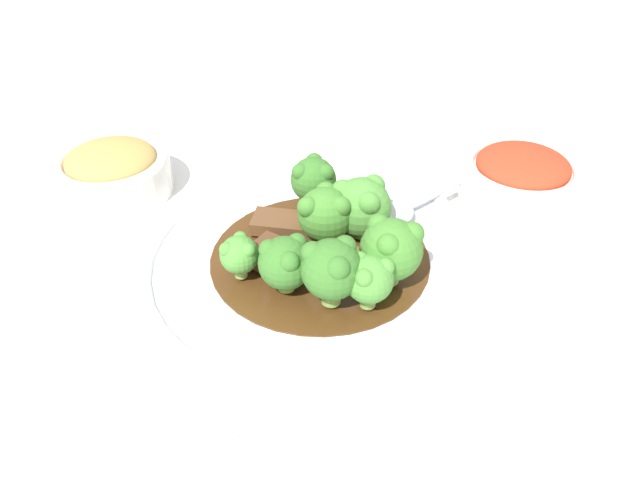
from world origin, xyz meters
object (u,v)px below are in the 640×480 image
(broccoli_floret_2, at_px, (369,278))
(broccoli_floret_4, at_px, (313,179))
(beef_strip_2, at_px, (349,258))
(broccoli_floret_1, at_px, (239,254))
(broccoli_floret_0, at_px, (332,268))
(beef_strip_1, at_px, (281,258))
(beef_strip_0, at_px, (291,224))
(side_bowl_appetizer, at_px, (113,170))
(main_plate, at_px, (320,262))
(broccoli_floret_6, at_px, (285,262))
(broccoli_floret_3, at_px, (361,206))
(serving_spoon, at_px, (398,210))
(broccoli_floret_5, at_px, (391,248))
(side_bowl_kimchi, at_px, (521,177))
(broccoli_floret_7, at_px, (325,213))
(sauce_dish, at_px, (521,443))

(broccoli_floret_2, bearing_deg, broccoli_floret_4, 60.40)
(beef_strip_2, relative_size, broccoli_floret_1, 1.57)
(beef_strip_2, relative_size, broccoli_floret_0, 1.05)
(beef_strip_1, bearing_deg, broccoli_floret_2, -82.71)
(beef_strip_0, xyz_separation_m, side_bowl_appetizer, (-0.06, 0.20, 0.00))
(main_plate, height_order, beef_strip_1, beef_strip_1)
(broccoli_floret_1, xyz_separation_m, side_bowl_appetizer, (0.02, 0.22, -0.02))
(beef_strip_2, bearing_deg, broccoli_floret_6, 164.86)
(broccoli_floret_3, height_order, broccoli_floret_6, broccoli_floret_3)
(broccoli_floret_3, relative_size, serving_spoon, 0.26)
(broccoli_floret_5, height_order, side_bowl_kimchi, broccoli_floret_5)
(beef_strip_0, height_order, broccoli_floret_2, broccoli_floret_2)
(serving_spoon, xyz_separation_m, side_bowl_kimchi, (0.13, -0.06, 0.00))
(beef_strip_0, distance_m, broccoli_floret_2, 0.12)
(beef_strip_2, distance_m, broccoli_floret_2, 0.06)
(broccoli_floret_0, bearing_deg, beef_strip_0, 62.79)
(broccoli_floret_7, relative_size, sauce_dish, 0.75)
(main_plate, height_order, side_bowl_kimchi, side_bowl_kimchi)
(beef_strip_0, distance_m, broccoli_floret_7, 0.04)
(beef_strip_0, xyz_separation_m, broccoli_floret_2, (-0.03, -0.12, 0.02))
(broccoli_floret_2, distance_m, broccoli_floret_6, 0.07)
(beef_strip_2, distance_m, broccoli_floret_7, 0.04)
(broccoli_floret_5, bearing_deg, sauce_dish, -110.52)
(broccoli_floret_3, relative_size, side_bowl_kimchi, 0.46)
(broccoli_floret_2, bearing_deg, broccoli_floret_1, 113.79)
(broccoli_floret_5, height_order, serving_spoon, broccoli_floret_5)
(serving_spoon, bearing_deg, beef_strip_2, -171.67)
(serving_spoon, bearing_deg, broccoli_floret_6, 178.60)
(beef_strip_1, height_order, broccoli_floret_6, broccoli_floret_6)
(beef_strip_1, xyz_separation_m, broccoli_floret_0, (-0.01, -0.06, 0.03))
(broccoli_floret_7, bearing_deg, broccoli_floret_0, -133.97)
(broccoli_floret_0, bearing_deg, side_bowl_appetizer, 92.32)
(side_bowl_kimchi, bearing_deg, beef_strip_0, 151.57)
(main_plate, height_order, broccoli_floret_7, broccoli_floret_7)
(broccoli_floret_7, bearing_deg, broccoli_floret_4, 53.84)
(broccoli_floret_4, height_order, sauce_dish, broccoli_floret_4)
(broccoli_floret_0, xyz_separation_m, broccoli_floret_3, (0.09, 0.04, -0.00))
(broccoli_floret_3, bearing_deg, serving_spoon, -9.49)
(beef_strip_2, relative_size, broccoli_floret_6, 1.25)
(broccoli_floret_0, distance_m, broccoli_floret_5, 0.05)
(beef_strip_2, distance_m, serving_spoon, 0.09)
(side_bowl_appetizer, xyz_separation_m, sauce_dish, (0.01, -0.46, -0.02))
(beef_strip_2, xyz_separation_m, serving_spoon, (0.09, 0.01, 0.00))
(beef_strip_1, distance_m, side_bowl_appetizer, 0.23)
(beef_strip_0, distance_m, broccoli_floret_4, 0.05)
(serving_spoon, relative_size, side_bowl_appetizer, 1.81)
(beef_strip_0, height_order, side_bowl_appetizer, side_bowl_appetizer)
(broccoli_floret_2, bearing_deg, broccoli_floret_3, 43.62)
(broccoli_floret_2, bearing_deg, broccoli_floret_7, 64.48)
(broccoli_floret_1, xyz_separation_m, side_bowl_kimchi, (0.29, -0.10, -0.01))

